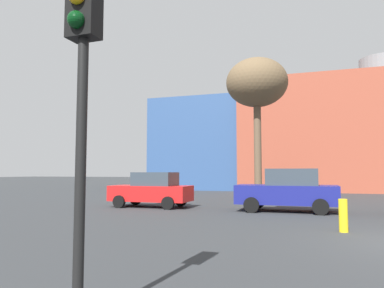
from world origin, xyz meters
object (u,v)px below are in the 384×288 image
bollard_yellow_0 (343,216)px  parked_car_1 (288,190)px  parked_car_0 (152,190)px  traffic_light_near_left (82,54)px  bare_tree_0 (257,84)px

bollard_yellow_0 → parked_car_1: bearing=109.9°
parked_car_1 → bollard_yellow_0: (1.78, -4.89, -0.44)m
bollard_yellow_0 → parked_car_0: bearing=148.6°
parked_car_0 → bollard_yellow_0: (8.03, -4.89, -0.36)m
parked_car_1 → bollard_yellow_0: 5.22m
traffic_light_near_left → bollard_yellow_0: size_ratio=4.50×
parked_car_1 → traffic_light_near_left: traffic_light_near_left is taller
parked_car_1 → bare_tree_0: (-2.09, 6.12, 6.11)m
traffic_light_near_left → bollard_yellow_0: (3.25, 7.53, -2.54)m
parked_car_1 → traffic_light_near_left: size_ratio=1.02×
bare_tree_0 → bollard_yellow_0: (3.87, -11.02, -6.55)m
parked_car_1 → bare_tree_0: 8.90m
parked_car_1 → bollard_yellow_0: bearing=109.9°
parked_car_0 → bare_tree_0: (4.16, 6.12, 6.19)m
parked_car_1 → parked_car_0: bearing=0.0°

